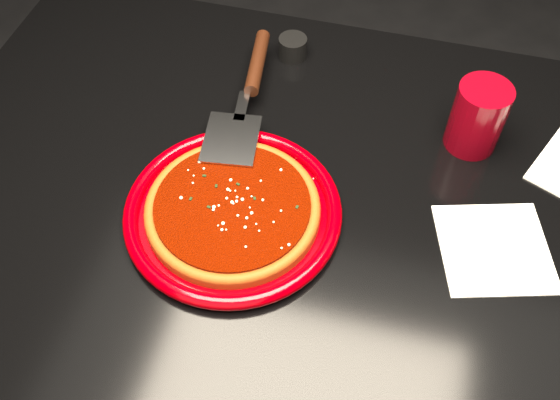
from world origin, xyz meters
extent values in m
cube|color=black|center=(0.00, 0.00, -0.01)|extent=(4.00, 4.00, 0.01)
cube|color=black|center=(0.00, 0.00, 0.38)|extent=(1.20, 0.80, 0.75)
cylinder|color=#850004|center=(-0.10, -0.06, 0.76)|extent=(0.35, 0.35, 0.02)
cylinder|color=maroon|center=(-0.10, -0.06, 0.76)|extent=(0.28, 0.28, 0.01)
torus|color=maroon|center=(-0.10, -0.06, 0.77)|extent=(0.28, 0.28, 0.02)
cylinder|color=#640E00|center=(-0.10, -0.06, 0.78)|extent=(0.25, 0.25, 0.01)
cylinder|color=maroon|center=(0.21, 0.17, 0.80)|extent=(0.10, 0.10, 0.11)
cube|color=white|center=(0.26, -0.02, 0.75)|extent=(0.18, 0.18, 0.00)
cylinder|color=black|center=(-0.10, 0.29, 0.77)|extent=(0.06, 0.06, 0.04)
camera|label=1|loc=(0.10, -0.53, 1.47)|focal=40.00mm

